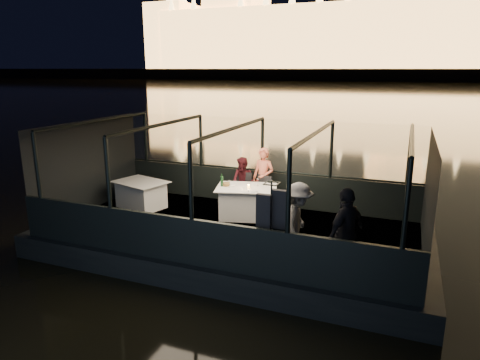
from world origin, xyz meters
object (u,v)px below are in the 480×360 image
at_px(dining_table_central, 246,202).
at_px(chair_port_right, 262,196).
at_px(passenger_stripe, 298,219).
at_px(dining_table_aft, 141,193).
at_px(person_woman_coral, 263,181).
at_px(person_man_maroon, 243,179).
at_px(passenger_dark, 346,230).
at_px(wine_bottle, 222,180).
at_px(chair_port_left, 241,192).
at_px(coat_stand, 271,224).

distance_m(dining_table_central, chair_port_right, 0.52).
bearing_deg(dining_table_central, passenger_stripe, -48.19).
relative_size(dining_table_aft, person_woman_coral, 0.83).
xyz_separation_m(dining_table_central, person_man_maroon, (-0.37, 0.72, 0.36)).
bearing_deg(person_man_maroon, passenger_dark, -30.42).
bearing_deg(wine_bottle, passenger_stripe, -37.84).
relative_size(person_man_maroon, wine_bottle, 4.33).
height_order(dining_table_central, dining_table_aft, dining_table_central).
xyz_separation_m(dining_table_central, chair_port_left, (-0.36, 0.56, 0.06)).
xyz_separation_m(dining_table_aft, passenger_dark, (5.52, -1.96, 0.47)).
distance_m(chair_port_right, person_woman_coral, 0.46).
height_order(dining_table_central, chair_port_right, chair_port_right).
bearing_deg(chair_port_right, person_man_maroon, 174.87).
bearing_deg(passenger_dark, chair_port_left, -106.84).
height_order(person_man_maroon, passenger_stripe, passenger_stripe).
xyz_separation_m(chair_port_right, person_woman_coral, (-0.09, 0.34, 0.30)).
xyz_separation_m(chair_port_left, passenger_dark, (3.04, -2.83, 0.40)).
height_order(coat_stand, wine_bottle, coat_stand).
bearing_deg(passenger_dark, coat_stand, -51.43).
relative_size(dining_table_aft, passenger_dark, 0.82).
bearing_deg(chair_port_right, wine_bottle, -126.37).
bearing_deg(coat_stand, dining_table_central, 119.13).
bearing_deg(wine_bottle, chair_port_left, 71.70).
distance_m(dining_table_central, coat_stand, 2.96).
relative_size(person_woman_coral, passenger_stripe, 1.04).
bearing_deg(chair_port_left, coat_stand, -55.55).
height_order(person_man_maroon, passenger_dark, passenger_dark).
relative_size(dining_table_aft, chair_port_left, 1.43).
relative_size(dining_table_aft, wine_bottle, 4.34).
distance_m(chair_port_left, coat_stand, 3.60).
distance_m(chair_port_right, wine_bottle, 1.13).
xyz_separation_m(chair_port_right, passenger_dark, (2.43, -2.71, 0.40)).
bearing_deg(dining_table_central, chair_port_right, 60.76).
relative_size(dining_table_central, passenger_stripe, 0.94).
height_order(dining_table_central, passenger_stripe, passenger_stripe).
relative_size(coat_stand, wine_bottle, 5.48).
bearing_deg(person_man_maroon, chair_port_right, -9.58).
bearing_deg(chair_port_left, chair_port_right, -5.79).
bearing_deg(passenger_dark, dining_table_central, -104.06).
distance_m(passenger_stripe, passenger_dark, 0.96).
distance_m(coat_stand, person_woman_coral, 3.56).
bearing_deg(dining_table_aft, person_man_maroon, 22.46).
bearing_deg(person_man_maroon, dining_table_aft, -143.62).
bearing_deg(dining_table_aft, chair_port_left, 19.18).
relative_size(coat_stand, person_woman_coral, 1.05).
xyz_separation_m(dining_table_aft, person_woman_coral, (3.00, 1.09, 0.36)).
relative_size(dining_table_central, dining_table_aft, 1.09).
xyz_separation_m(person_woman_coral, wine_bottle, (-0.75, -0.93, 0.17)).
bearing_deg(dining_table_central, chair_port_left, 122.25).
bearing_deg(dining_table_aft, chair_port_right, 13.66).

